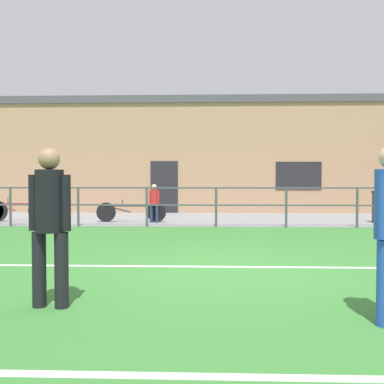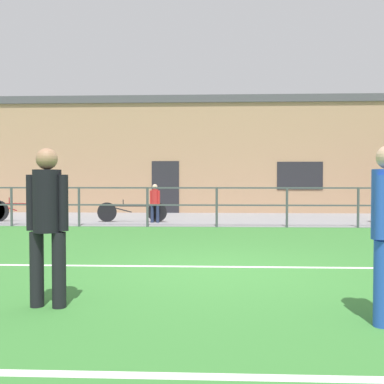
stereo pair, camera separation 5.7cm
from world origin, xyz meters
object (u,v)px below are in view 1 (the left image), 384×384
spectator_child (154,201)px  trash_bin_0 (384,207)px  bicycle_parked_1 (16,210)px  player_goalkeeper (50,217)px  bicycle_parked_2 (131,212)px

spectator_child → trash_bin_0: spectator_child is taller
spectator_child → bicycle_parked_1: spectator_child is taller
player_goalkeeper → bicycle_parked_2: bearing=100.4°
player_goalkeeper → bicycle_parked_1: bearing=121.7°
trash_bin_0 → spectator_child: bearing=-179.1°
bicycle_parked_2 → trash_bin_0: bearing=-0.3°
bicycle_parked_2 → trash_bin_0: size_ratio=2.24×
player_goalkeeper → spectator_child: (0.02, 8.98, -0.27)m
spectator_child → bicycle_parked_1: (-4.46, 0.15, -0.32)m
player_goalkeeper → spectator_child: player_goalkeeper is taller
bicycle_parked_1 → trash_bin_0: (11.57, -0.04, 0.14)m
trash_bin_0 → bicycle_parked_1: bearing=179.8°
player_goalkeeper → spectator_child: bearing=95.7°
player_goalkeeper → bicycle_parked_1: player_goalkeeper is taller
player_goalkeeper → bicycle_parked_2: size_ratio=0.77×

